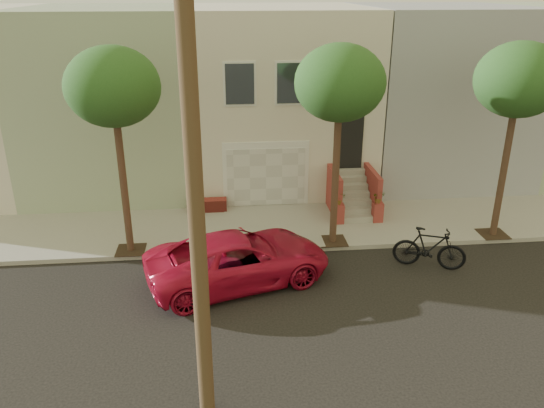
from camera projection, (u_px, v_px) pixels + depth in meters
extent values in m
plane|color=black|center=(325.00, 314.00, 14.07)|extent=(90.00, 90.00, 0.00)
cube|color=gray|center=(296.00, 226.00, 18.96)|extent=(40.00, 3.70, 0.15)
cube|color=beige|center=(278.00, 93.00, 22.99)|extent=(7.00, 8.00, 7.00)
cube|color=gray|center=(116.00, 96.00, 22.37)|extent=(6.50, 8.00, 7.00)
cube|color=#9A9DA3|center=(433.00, 90.00, 23.61)|extent=(6.50, 8.00, 7.00)
cube|color=silver|center=(266.00, 174.00, 20.10)|extent=(3.20, 0.12, 2.50)
cube|color=silver|center=(266.00, 177.00, 20.08)|extent=(2.90, 0.06, 2.20)
cube|color=gray|center=(271.00, 225.00, 18.85)|extent=(3.20, 3.70, 0.02)
cube|color=maroon|center=(208.00, 205.00, 20.00)|extent=(1.40, 0.45, 0.44)
cube|color=black|center=(349.00, 142.00, 19.90)|extent=(1.00, 0.06, 2.00)
cube|color=#3F4751|center=(240.00, 84.00, 18.70)|extent=(1.00, 0.06, 1.40)
cube|color=silver|center=(240.00, 84.00, 18.72)|extent=(1.15, 0.05, 1.55)
cube|color=#3F4751|center=(291.00, 83.00, 18.86)|extent=(1.00, 0.06, 1.40)
cube|color=silver|center=(291.00, 83.00, 18.88)|extent=(1.15, 0.05, 1.55)
cube|color=#3F4751|center=(342.00, 82.00, 19.03)|extent=(1.00, 0.06, 1.40)
cube|color=silver|center=(342.00, 82.00, 19.04)|extent=(1.15, 0.05, 1.55)
cube|color=gray|center=(357.00, 219.00, 19.12)|extent=(1.20, 0.28, 0.20)
cube|color=gray|center=(356.00, 210.00, 19.30)|extent=(1.20, 0.28, 0.20)
cube|color=gray|center=(354.00, 202.00, 19.49)|extent=(1.20, 0.28, 0.20)
cube|color=gray|center=(353.00, 194.00, 19.67)|extent=(1.20, 0.28, 0.20)
cube|color=gray|center=(351.00, 187.00, 19.85)|extent=(1.20, 0.28, 0.20)
cube|color=gray|center=(350.00, 179.00, 20.03)|extent=(1.20, 0.28, 0.20)
cube|color=gray|center=(348.00, 171.00, 20.21)|extent=(1.20, 0.28, 0.20)
cube|color=maroon|center=(334.00, 193.00, 19.57)|extent=(0.18, 1.96, 1.60)
cube|color=maroon|center=(372.00, 191.00, 19.69)|extent=(0.18, 1.96, 1.60)
cube|color=maroon|center=(339.00, 213.00, 18.93)|extent=(0.35, 0.35, 0.70)
imported|color=#1A4318|center=(339.00, 198.00, 18.71)|extent=(0.40, 0.35, 0.45)
cube|color=maroon|center=(378.00, 212.00, 19.06)|extent=(0.35, 0.35, 0.70)
imported|color=#1A4318|center=(379.00, 197.00, 18.84)|extent=(0.41, 0.35, 0.45)
cube|color=#2D2116|center=(131.00, 250.00, 17.10)|extent=(0.90, 0.90, 0.02)
cylinder|color=#39251A|center=(124.00, 188.00, 16.30)|extent=(0.22, 0.22, 4.20)
ellipsoid|color=#1A4318|center=(113.00, 87.00, 15.14)|extent=(2.70, 2.57, 2.29)
cube|color=#2D2116|center=(332.00, 241.00, 17.69)|extent=(0.90, 0.90, 0.02)
cylinder|color=#39251A|center=(335.00, 181.00, 16.89)|extent=(0.22, 0.22, 4.20)
ellipsoid|color=#1A4318|center=(340.00, 83.00, 15.73)|extent=(2.70, 2.57, 2.29)
cube|color=#2D2116|center=(493.00, 234.00, 18.19)|extent=(0.90, 0.90, 0.02)
cylinder|color=#39251A|center=(503.00, 175.00, 17.39)|extent=(0.22, 0.22, 4.20)
ellipsoid|color=#1A4318|center=(519.00, 80.00, 16.23)|extent=(2.70, 2.57, 2.29)
cylinder|color=#43321F|center=(194.00, 178.00, 8.95)|extent=(0.30, 0.30, 10.00)
imported|color=#AE102F|center=(239.00, 259.00, 15.33)|extent=(5.72, 3.83, 1.46)
imported|color=black|center=(430.00, 248.00, 16.14)|extent=(2.22, 1.34, 1.29)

